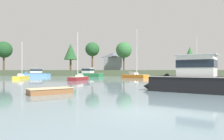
# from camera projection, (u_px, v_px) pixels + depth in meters

# --- Properties ---
(ground_plane) EXTENTS (400.00, 400.00, 0.00)m
(ground_plane) POSITION_uv_depth(u_px,v_px,m) (138.00, 112.00, 9.39)
(ground_plane) COLOR gray
(far_shore_bank) EXTENTS (175.50, 43.28, 2.05)m
(far_shore_bank) POSITION_uv_depth(u_px,v_px,m) (148.00, 73.00, 84.82)
(far_shore_bank) COLOR #4C563D
(far_shore_bank) RESTS_ON ground
(sailboat_yellow) EXTENTS (3.20, 6.47, 8.87)m
(sailboat_yellow) POSITION_uv_depth(u_px,v_px,m) (21.00, 78.00, 45.09)
(sailboat_yellow) COLOR gold
(sailboat_yellow) RESTS_ON ground
(cruiser_teal) EXTENTS (6.26, 4.72, 3.30)m
(cruiser_teal) POSITION_uv_depth(u_px,v_px,m) (190.00, 79.00, 35.63)
(cruiser_teal) COLOR #196B70
(cruiser_teal) RESTS_ON ground
(cruiser_black) EXTENTS (10.62, 6.78, 5.99)m
(cruiser_black) POSITION_uv_depth(u_px,v_px,m) (192.00, 84.00, 18.11)
(cruiser_black) COLOR black
(cruiser_black) RESTS_ON ground
(sailboat_maroon) EXTENTS (2.13, 6.11, 9.66)m
(sailboat_maroon) POSITION_uv_depth(u_px,v_px,m) (79.00, 79.00, 38.77)
(sailboat_maroon) COLOR maroon
(sailboat_maroon) RESTS_ON ground
(cruiser_skyblue) EXTENTS (9.65, 4.35, 5.00)m
(cruiser_skyblue) POSITION_uv_depth(u_px,v_px,m) (33.00, 75.00, 62.12)
(cruiser_skyblue) COLOR #669ECC
(cruiser_skyblue) RESTS_ON ground
(cruiser_green) EXTENTS (9.80, 5.06, 4.86)m
(cruiser_green) POSITION_uv_depth(u_px,v_px,m) (86.00, 75.00, 60.94)
(cruiser_green) COLOR #236B3D
(cruiser_green) RESTS_ON ground
(sailboat_orange) EXTENTS (7.56, 7.11, 13.13)m
(sailboat_orange) POSITION_uv_depth(u_px,v_px,m) (135.00, 77.00, 52.70)
(sailboat_orange) COLOR orange
(sailboat_orange) RESTS_ON ground
(dinghy_wood) EXTENTS (3.59, 3.65, 0.68)m
(dinghy_wood) POSITION_uv_depth(u_px,v_px,m) (50.00, 92.00, 16.49)
(dinghy_wood) COLOR brown
(dinghy_wood) RESTS_ON ground
(shore_tree_inland_c) EXTENTS (5.05, 5.05, 10.22)m
(shore_tree_inland_c) POSITION_uv_depth(u_px,v_px,m) (71.00, 52.00, 77.87)
(shore_tree_inland_c) COLOR brown
(shore_tree_inland_c) RESTS_ON far_shore_bank
(shore_tree_left) EXTENTS (6.13, 6.13, 10.81)m
(shore_tree_left) POSITION_uv_depth(u_px,v_px,m) (124.00, 50.00, 77.74)
(shore_tree_left) COLOR brown
(shore_tree_left) RESTS_ON far_shore_bank
(shore_tree_center_left) EXTENTS (7.17, 7.17, 12.58)m
(shore_tree_center_left) POSITION_uv_depth(u_px,v_px,m) (4.00, 50.00, 88.68)
(shore_tree_center_left) COLOR brown
(shore_tree_center_left) RESTS_ON far_shore_bank
(shore_tree_center_right) EXTENTS (4.14, 4.14, 8.75)m
(shore_tree_center_right) POSITION_uv_depth(u_px,v_px,m) (190.00, 54.00, 75.63)
(shore_tree_center_right) COLOR brown
(shore_tree_center_right) RESTS_ON far_shore_bank
(shore_tree_inland_b) EXTENTS (5.75, 5.75, 11.44)m
(shore_tree_inland_b) POSITION_uv_depth(u_px,v_px,m) (92.00, 49.00, 82.69)
(shore_tree_inland_b) COLOR brown
(shore_tree_inland_b) RESTS_ON far_shore_bank
(cottage_near_water) EXTENTS (8.11, 6.82, 7.65)m
(cottage_near_water) POSITION_uv_depth(u_px,v_px,m) (114.00, 61.00, 85.84)
(cottage_near_water) COLOR gray
(cottage_near_water) RESTS_ON far_shore_bank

